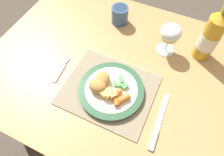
# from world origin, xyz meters

# --- Properties ---
(ground_plane) EXTENTS (6.00, 6.00, 0.00)m
(ground_plane) POSITION_xyz_m (0.00, 0.00, 0.00)
(ground_plane) COLOR #4C4238
(dining_table) EXTENTS (1.22, 0.82, 0.74)m
(dining_table) POSITION_xyz_m (0.00, 0.00, 0.64)
(dining_table) COLOR #AD7F4C
(dining_table) RESTS_ON ground
(placemat) EXTENTS (0.33, 0.28, 0.01)m
(placemat) POSITION_xyz_m (-0.06, -0.11, 0.74)
(placemat) COLOR tan
(placemat) RESTS_ON dining_table
(dinner_plate) EXTENTS (0.24, 0.24, 0.02)m
(dinner_plate) POSITION_xyz_m (-0.04, -0.12, 0.76)
(dinner_plate) COLOR silver
(dinner_plate) RESTS_ON placemat
(breaded_croquettes) EXTENTS (0.08, 0.10, 0.05)m
(breaded_croquettes) POSITION_xyz_m (-0.09, -0.13, 0.79)
(breaded_croquettes) COLOR #B77F3D
(breaded_croquettes) RESTS_ON dinner_plate
(green_beans_pile) EXTENTS (0.06, 0.06, 0.01)m
(green_beans_pile) POSITION_xyz_m (-0.02, -0.09, 0.77)
(green_beans_pile) COLOR green
(green_beans_pile) RESTS_ON dinner_plate
(glazed_carrots) EXTENTS (0.08, 0.07, 0.02)m
(glazed_carrots) POSITION_xyz_m (-0.00, -0.14, 0.78)
(glazed_carrots) COLOR orange
(glazed_carrots) RESTS_ON dinner_plate
(fork) EXTENTS (0.02, 0.13, 0.01)m
(fork) POSITION_xyz_m (-0.27, -0.12, 0.74)
(fork) COLOR silver
(fork) RESTS_ON dining_table
(table_knife) EXTENTS (0.03, 0.22, 0.01)m
(table_knife) POSITION_xyz_m (0.15, -0.17, 0.74)
(table_knife) COLOR silver
(table_knife) RESTS_ON dining_table
(wine_glass) EXTENTS (0.08, 0.08, 0.14)m
(wine_glass) POSITION_xyz_m (0.08, 0.16, 0.84)
(wine_glass) COLOR silver
(wine_glass) RESTS_ON dining_table
(bottle) EXTENTS (0.07, 0.07, 0.30)m
(bottle) POSITION_xyz_m (0.22, 0.20, 0.85)
(bottle) COLOR gold
(bottle) RESTS_ON dining_table
(roast_potatoes) EXTENTS (0.06, 0.05, 0.03)m
(roast_potatoes) POSITION_xyz_m (-0.04, -0.15, 0.78)
(roast_potatoes) COLOR gold
(roast_potatoes) RESTS_ON dinner_plate
(drinking_cup) EXTENTS (0.08, 0.08, 0.08)m
(drinking_cup) POSITION_xyz_m (-0.17, 0.24, 0.78)
(drinking_cup) COLOR #385684
(drinking_cup) RESTS_ON dining_table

